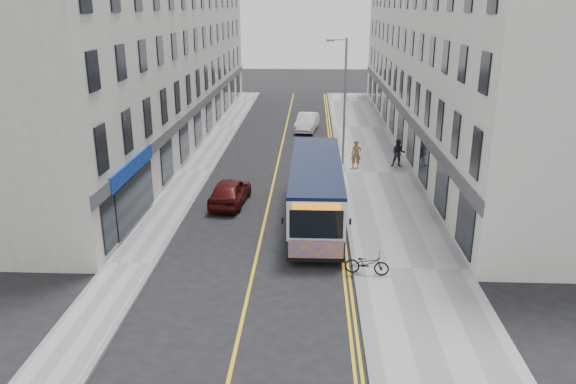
# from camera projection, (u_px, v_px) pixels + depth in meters

# --- Properties ---
(ground) EXTENTS (140.00, 140.00, 0.00)m
(ground) POSITION_uv_depth(u_px,v_px,m) (257.00, 255.00, 23.47)
(ground) COLOR black
(ground) RESTS_ON ground
(pavement_east) EXTENTS (4.50, 64.00, 0.12)m
(pavement_east) POSITION_uv_depth(u_px,v_px,m) (377.00, 173.00, 34.55)
(pavement_east) COLOR gray
(pavement_east) RESTS_ON ground
(pavement_west) EXTENTS (2.00, 64.00, 0.12)m
(pavement_west) POSITION_uv_depth(u_px,v_px,m) (196.00, 171.00, 35.02)
(pavement_west) COLOR gray
(pavement_west) RESTS_ON ground
(kerb_east) EXTENTS (0.18, 64.00, 0.13)m
(kerb_east) POSITION_uv_depth(u_px,v_px,m) (340.00, 173.00, 34.64)
(kerb_east) COLOR slate
(kerb_east) RESTS_ON ground
(kerb_west) EXTENTS (0.18, 64.00, 0.13)m
(kerb_west) POSITION_uv_depth(u_px,v_px,m) (212.00, 171.00, 34.98)
(kerb_west) COLOR slate
(kerb_west) RESTS_ON ground
(road_centre_line) EXTENTS (0.12, 64.00, 0.01)m
(road_centre_line) POSITION_uv_depth(u_px,v_px,m) (276.00, 173.00, 34.83)
(road_centre_line) COLOR gold
(road_centre_line) RESTS_ON ground
(road_dbl_yellow_inner) EXTENTS (0.10, 64.00, 0.01)m
(road_dbl_yellow_inner) POSITION_uv_depth(u_px,v_px,m) (333.00, 173.00, 34.68)
(road_dbl_yellow_inner) COLOR gold
(road_dbl_yellow_inner) RESTS_ON ground
(road_dbl_yellow_outer) EXTENTS (0.10, 64.00, 0.01)m
(road_dbl_yellow_outer) POSITION_uv_depth(u_px,v_px,m) (336.00, 173.00, 34.67)
(road_dbl_yellow_outer) COLOR gold
(road_dbl_yellow_outer) RESTS_ON ground
(terrace_east) EXTENTS (6.00, 46.00, 13.00)m
(terrace_east) POSITION_uv_depth(u_px,v_px,m) (441.00, 54.00, 40.79)
(terrace_east) COLOR silver
(terrace_east) RESTS_ON ground
(terrace_west) EXTENTS (6.00, 46.00, 13.00)m
(terrace_west) POSITION_uv_depth(u_px,v_px,m) (162.00, 53.00, 41.65)
(terrace_west) COLOR silver
(terrace_west) RESTS_ON ground
(streetlamp) EXTENTS (1.32, 0.18, 8.00)m
(streetlamp) POSITION_uv_depth(u_px,v_px,m) (344.00, 98.00, 35.15)
(streetlamp) COLOR gray
(streetlamp) RESTS_ON ground
(city_bus) EXTENTS (2.39, 10.22, 2.97)m
(city_bus) POSITION_uv_depth(u_px,v_px,m) (316.00, 189.00, 26.57)
(city_bus) COLOR black
(city_bus) RESTS_ON ground
(bicycle) EXTENTS (1.76, 0.85, 0.89)m
(bicycle) POSITION_uv_depth(u_px,v_px,m) (367.00, 263.00, 21.42)
(bicycle) COLOR black
(bicycle) RESTS_ON pavement_east
(pedestrian_near) EXTENTS (0.66, 0.45, 1.77)m
(pedestrian_near) POSITION_uv_depth(u_px,v_px,m) (356.00, 154.00, 35.17)
(pedestrian_near) COLOR #8D6340
(pedestrian_near) RESTS_ON pavement_east
(pedestrian_far) EXTENTS (0.93, 0.76, 1.77)m
(pedestrian_far) POSITION_uv_depth(u_px,v_px,m) (398.00, 153.00, 35.46)
(pedestrian_far) COLOR black
(pedestrian_far) RESTS_ON pavement_east
(car_white) EXTENTS (2.07, 4.46, 1.42)m
(car_white) POSITION_uv_depth(u_px,v_px,m) (307.00, 122.00, 46.11)
(car_white) COLOR silver
(car_white) RESTS_ON ground
(car_maroon) EXTENTS (2.03, 4.24, 1.40)m
(car_maroon) POSITION_uv_depth(u_px,v_px,m) (230.00, 191.00, 29.21)
(car_maroon) COLOR #430B0B
(car_maroon) RESTS_ON ground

